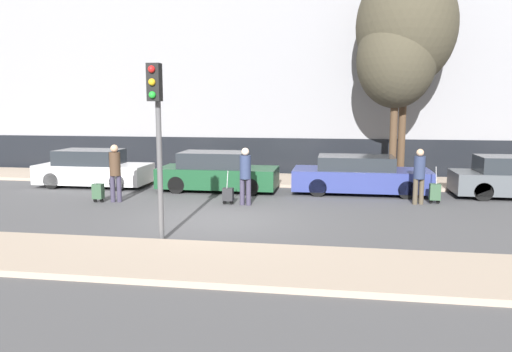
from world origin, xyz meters
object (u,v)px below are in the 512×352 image
at_px(pedestrian_left, 115,169).
at_px(trolley_right, 435,192).
at_px(parked_car_0, 93,169).
at_px(bare_tree_near_crossing, 396,60).
at_px(bare_tree_down_street, 406,27).
at_px(parked_car_2, 360,176).
at_px(parked_car_1, 217,173).
at_px(pedestrian_right, 419,173).
at_px(trolley_left, 98,191).
at_px(traffic_light, 157,117).
at_px(pedestrian_center, 245,173).
at_px(trolley_center, 228,194).

relative_size(pedestrian_left, trolley_right, 1.56).
bearing_deg(pedestrian_left, parked_car_0, 111.69).
distance_m(bare_tree_near_crossing, bare_tree_down_street, 1.38).
bearing_deg(parked_car_2, parked_car_1, -177.08).
xyz_separation_m(pedestrian_right, bare_tree_down_street, (-0.05, 4.16, 4.98)).
relative_size(parked_car_0, trolley_left, 3.65).
bearing_deg(parked_car_0, parked_car_1, -1.99).
bearing_deg(pedestrian_left, trolley_left, -179.94).
height_order(traffic_light, bare_tree_down_street, bare_tree_down_street).
height_order(parked_car_2, traffic_light, traffic_light).
height_order(parked_car_1, traffic_light, traffic_light).
height_order(trolley_left, traffic_light, traffic_light).
xyz_separation_m(trolley_left, pedestrian_center, (4.67, 0.32, 0.65)).
distance_m(parked_car_0, parked_car_2, 9.86).
bearing_deg(pedestrian_center, parked_car_1, 123.62).
bearing_deg(trolley_right, trolley_center, -169.74).
distance_m(parked_car_2, bare_tree_near_crossing, 4.74).
height_order(pedestrian_right, bare_tree_down_street, bare_tree_down_street).
distance_m(trolley_center, bare_tree_down_street, 9.56).
bearing_deg(pedestrian_right, trolley_center, -8.84).
bearing_deg(pedestrian_center, bare_tree_down_street, 47.01).
distance_m(trolley_right, bare_tree_near_crossing, 5.68).
relative_size(parked_car_0, parked_car_2, 0.88).
xyz_separation_m(parked_car_1, bare_tree_near_crossing, (6.32, 2.31, 4.04)).
distance_m(pedestrian_left, trolley_center, 3.67).
height_order(pedestrian_center, bare_tree_down_street, bare_tree_down_street).
bearing_deg(bare_tree_near_crossing, pedestrian_left, -151.42).
relative_size(parked_car_0, bare_tree_down_street, 0.51).
bearing_deg(pedestrian_right, pedestrian_left, -11.35).
distance_m(parked_car_2, pedestrian_left, 8.21).
height_order(parked_car_2, trolley_right, parked_car_2).
xyz_separation_m(parked_car_2, bare_tree_down_street, (1.66, 2.46, 5.34)).
relative_size(trolley_left, pedestrian_right, 0.66).
xyz_separation_m(parked_car_0, pedestrian_right, (11.57, -1.60, 0.33)).
bearing_deg(trolley_center, pedestrian_right, 9.51).
height_order(pedestrian_center, traffic_light, traffic_light).
height_order(parked_car_0, trolley_right, parked_car_0).
relative_size(pedestrian_left, traffic_light, 0.46).
bearing_deg(parked_car_1, bare_tree_near_crossing, 20.05).
distance_m(trolley_left, trolley_right, 10.55).
relative_size(pedestrian_center, trolley_right, 1.51).
distance_m(parked_car_2, pedestrian_center, 4.46).
xyz_separation_m(trolley_left, bare_tree_down_street, (9.87, 5.47, 5.61)).
height_order(trolley_right, bare_tree_down_street, bare_tree_down_street).
bearing_deg(parked_car_0, bare_tree_near_crossing, 10.86).
relative_size(parked_car_1, bare_tree_down_street, 0.52).
bearing_deg(pedestrian_left, traffic_light, -71.36).
relative_size(parked_car_1, pedestrian_right, 2.44).
bearing_deg(bare_tree_down_street, trolley_right, -81.77).
relative_size(trolley_left, traffic_light, 0.29).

